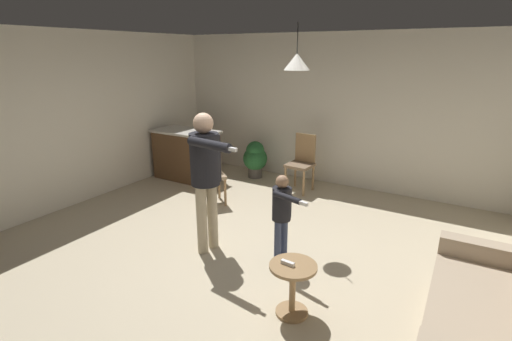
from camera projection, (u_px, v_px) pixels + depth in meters
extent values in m
plane|color=beige|center=(236.00, 256.00, 4.57)|extent=(7.68, 7.68, 0.00)
cube|color=silver|center=(334.00, 111.00, 6.79)|extent=(6.40, 0.10, 2.70)
cube|color=silver|center=(60.00, 122.00, 5.74)|extent=(0.10, 6.40, 2.70)
cube|color=tan|center=(482.00, 331.00, 3.02)|extent=(0.88, 1.46, 0.45)
cube|color=tan|center=(484.00, 273.00, 3.66)|extent=(0.85, 0.20, 0.63)
cylinder|color=#99754C|center=(443.00, 288.00, 3.90)|extent=(0.05, 0.05, 0.06)
cube|color=brown|center=(187.00, 156.00, 7.24)|extent=(1.20, 0.60, 0.91)
cube|color=beige|center=(185.00, 131.00, 7.10)|extent=(1.26, 0.66, 0.04)
cylinder|color=#99754C|center=(293.00, 266.00, 3.42)|extent=(0.44, 0.44, 0.03)
cylinder|color=#99754C|center=(292.00, 291.00, 3.50)|extent=(0.06, 0.06, 0.49)
cylinder|color=#99754C|center=(292.00, 312.00, 3.57)|extent=(0.31, 0.31, 0.03)
cylinder|color=tan|center=(212.00, 215.00, 4.67)|extent=(0.13, 0.13, 0.87)
cylinder|color=tan|center=(202.00, 220.00, 4.54)|extent=(0.13, 0.13, 0.87)
cylinder|color=black|center=(205.00, 159.00, 4.38)|extent=(0.34, 0.34, 0.61)
sphere|color=#D8AD8C|center=(203.00, 123.00, 4.25)|extent=(0.23, 0.23, 0.23)
cylinder|color=black|center=(217.00, 158.00, 4.54)|extent=(0.10, 0.10, 0.58)
cylinder|color=black|center=(209.00, 144.00, 3.98)|extent=(0.59, 0.18, 0.10)
cube|color=white|center=(231.00, 149.00, 3.79)|extent=(0.13, 0.05, 0.04)
cylinder|color=#384260|center=(284.00, 239.00, 4.41)|extent=(0.08, 0.08, 0.54)
cylinder|color=#384260|center=(278.00, 242.00, 4.34)|extent=(0.08, 0.08, 0.54)
cylinder|color=black|center=(282.00, 204.00, 4.23)|extent=(0.21, 0.21, 0.38)
sphere|color=#9E7556|center=(282.00, 182.00, 4.15)|extent=(0.15, 0.15, 0.15)
cylinder|color=black|center=(289.00, 202.00, 4.32)|extent=(0.06, 0.06, 0.36)
cylinder|color=black|center=(287.00, 198.00, 3.98)|extent=(0.37, 0.15, 0.06)
cube|color=white|center=(302.00, 203.00, 3.83)|extent=(0.13, 0.07, 0.04)
cylinder|color=#99754C|center=(219.00, 186.00, 6.31)|extent=(0.04, 0.04, 0.45)
cylinder|color=#99754C|center=(198.00, 188.00, 6.19)|extent=(0.04, 0.04, 0.45)
cylinder|color=#99754C|center=(225.00, 193.00, 5.99)|extent=(0.04, 0.04, 0.45)
cylinder|color=#99754C|center=(203.00, 196.00, 5.87)|extent=(0.04, 0.04, 0.45)
cube|color=#997F60|center=(211.00, 176.00, 6.01)|extent=(0.59, 0.59, 0.05)
cube|color=#99754C|center=(207.00, 156.00, 6.10)|extent=(0.27, 0.32, 0.50)
cylinder|color=#99754C|center=(313.00, 178.00, 6.69)|extent=(0.04, 0.04, 0.45)
cylinder|color=#99754C|center=(295.00, 174.00, 6.88)|extent=(0.04, 0.04, 0.45)
cylinder|color=#99754C|center=(304.00, 184.00, 6.40)|extent=(0.04, 0.04, 0.45)
cylinder|color=#99754C|center=(285.00, 180.00, 6.60)|extent=(0.04, 0.04, 0.45)
cube|color=#7F664C|center=(300.00, 165.00, 6.57)|extent=(0.44, 0.44, 0.05)
cube|color=#99754C|center=(305.00, 148.00, 6.63)|extent=(0.38, 0.06, 0.50)
cylinder|color=#4C4742|center=(255.00, 172.00, 7.42)|extent=(0.27, 0.27, 0.22)
sphere|color=#235B2D|center=(255.00, 159.00, 7.33)|extent=(0.47, 0.47, 0.47)
sphere|color=#235B2D|center=(255.00, 150.00, 7.29)|extent=(0.35, 0.35, 0.35)
cube|color=white|center=(288.00, 263.00, 3.41)|extent=(0.13, 0.05, 0.04)
cone|color=silver|center=(297.00, 62.00, 4.58)|extent=(0.32, 0.32, 0.20)
cylinder|color=black|center=(298.00, 38.00, 4.50)|extent=(0.01, 0.01, 0.36)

